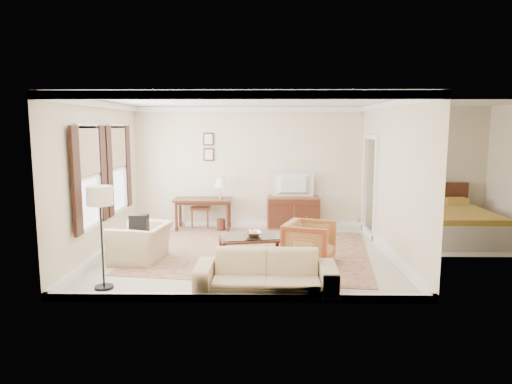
{
  "coord_description": "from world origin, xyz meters",
  "views": [
    {
      "loc": [
        0.31,
        -8.53,
        2.42
      ],
      "look_at": [
        0.2,
        0.3,
        1.15
      ],
      "focal_mm": 32.0,
      "sensor_mm": 36.0,
      "label": 1
    }
  ],
  "objects_px": {
    "writing_desk": "(203,203)",
    "coffee_table": "(252,242)",
    "striped_armchair": "(309,241)",
    "tv": "(294,177)",
    "club_armchair": "(141,236)",
    "sideboard": "(293,212)",
    "sofa": "(266,266)"
  },
  "relations": [
    {
      "from": "club_armchair",
      "to": "sofa",
      "type": "relative_size",
      "value": 0.51
    },
    {
      "from": "writing_desk",
      "to": "striped_armchair",
      "type": "xyz_separation_m",
      "value": [
        2.23,
        -2.7,
        -0.21
      ]
    },
    {
      "from": "sideboard",
      "to": "sofa",
      "type": "relative_size",
      "value": 0.6
    },
    {
      "from": "writing_desk",
      "to": "tv",
      "type": "relative_size",
      "value": 1.45
    },
    {
      "from": "striped_armchair",
      "to": "club_armchair",
      "type": "relative_size",
      "value": 0.8
    },
    {
      "from": "writing_desk",
      "to": "coffee_table",
      "type": "xyz_separation_m",
      "value": [
        1.21,
        -2.63,
        -0.26
      ]
    },
    {
      "from": "writing_desk",
      "to": "sofa",
      "type": "relative_size",
      "value": 0.66
    },
    {
      "from": "sideboard",
      "to": "striped_armchair",
      "type": "relative_size",
      "value": 1.49
    },
    {
      "from": "writing_desk",
      "to": "coffee_table",
      "type": "relative_size",
      "value": 1.11
    },
    {
      "from": "coffee_table",
      "to": "striped_armchair",
      "type": "height_order",
      "value": "striped_armchair"
    },
    {
      "from": "coffee_table",
      "to": "club_armchair",
      "type": "relative_size",
      "value": 1.18
    },
    {
      "from": "sofa",
      "to": "coffee_table",
      "type": "bearing_deg",
      "value": 100.61
    },
    {
      "from": "tv",
      "to": "club_armchair",
      "type": "height_order",
      "value": "tv"
    },
    {
      "from": "club_armchair",
      "to": "sofa",
      "type": "height_order",
      "value": "club_armchair"
    },
    {
      "from": "writing_desk",
      "to": "striped_armchair",
      "type": "bearing_deg",
      "value": -50.47
    },
    {
      "from": "tv",
      "to": "coffee_table",
      "type": "distance_m",
      "value": 3.06
    },
    {
      "from": "coffee_table",
      "to": "striped_armchair",
      "type": "xyz_separation_m",
      "value": [
        1.02,
        -0.07,
        0.05
      ]
    },
    {
      "from": "striped_armchair",
      "to": "club_armchair",
      "type": "xyz_separation_m",
      "value": [
        -3.03,
        0.12,
        0.04
      ]
    },
    {
      "from": "writing_desk",
      "to": "club_armchair",
      "type": "height_order",
      "value": "club_armchair"
    },
    {
      "from": "coffee_table",
      "to": "sofa",
      "type": "bearing_deg",
      "value": -81.07
    },
    {
      "from": "sideboard",
      "to": "striped_armchair",
      "type": "bearing_deg",
      "value": -88.15
    },
    {
      "from": "coffee_table",
      "to": "striped_armchair",
      "type": "relative_size",
      "value": 1.46
    },
    {
      "from": "writing_desk",
      "to": "tv",
      "type": "bearing_deg",
      "value": 4.0
    },
    {
      "from": "writing_desk",
      "to": "tv",
      "type": "xyz_separation_m",
      "value": [
        2.14,
        0.15,
        0.6
      ]
    },
    {
      "from": "tv",
      "to": "coffee_table",
      "type": "relative_size",
      "value": 0.76
    },
    {
      "from": "writing_desk",
      "to": "sideboard",
      "type": "xyz_separation_m",
      "value": [
        2.14,
        0.17,
        -0.25
      ]
    },
    {
      "from": "writing_desk",
      "to": "sofa",
      "type": "height_order",
      "value": "sofa"
    },
    {
      "from": "club_armchair",
      "to": "writing_desk",
      "type": "bearing_deg",
      "value": 171.88
    },
    {
      "from": "striped_armchair",
      "to": "club_armchair",
      "type": "distance_m",
      "value": 3.03
    },
    {
      "from": "sideboard",
      "to": "tv",
      "type": "height_order",
      "value": "tv"
    },
    {
      "from": "tv",
      "to": "writing_desk",
      "type": "bearing_deg",
      "value": 4.0
    },
    {
      "from": "striped_armchair",
      "to": "coffee_table",
      "type": "bearing_deg",
      "value": 106.26
    }
  ]
}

